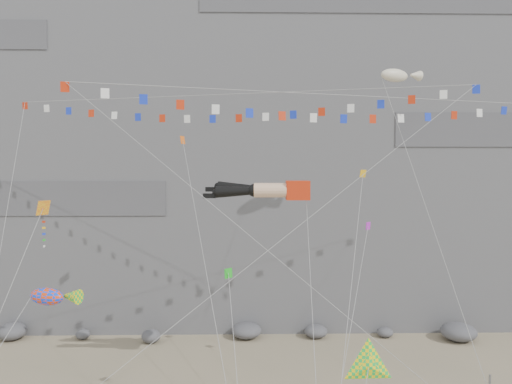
% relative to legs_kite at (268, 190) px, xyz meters
% --- Properties ---
extents(cliff, '(80.00, 28.00, 50.00)m').
position_rel_legs_kite_xyz_m(cliff, '(-1.35, 26.52, 11.84)').
color(cliff, slate).
rests_on(cliff, ground).
extents(talus_boulders, '(60.00, 3.00, 1.20)m').
position_rel_legs_kite_xyz_m(talus_boulders, '(-1.35, 11.52, -12.56)').
color(talus_boulders, '#57585C').
rests_on(talus_boulders, ground).
extents(legs_kite, '(6.58, 13.93, 18.24)m').
position_rel_legs_kite_xyz_m(legs_kite, '(0.00, 0.00, 0.00)').
color(legs_kite, red).
rests_on(legs_kite, ground).
extents(flag_banner_upper, '(31.29, 17.58, 26.21)m').
position_rel_legs_kite_xyz_m(flag_banner_upper, '(-2.82, 3.99, 6.50)').
color(flag_banner_upper, red).
rests_on(flag_banner_upper, ground).
extents(flag_banner_lower, '(29.48, 11.15, 21.98)m').
position_rel_legs_kite_xyz_m(flag_banner_lower, '(3.74, -0.02, 5.90)').
color(flag_banner_lower, red).
rests_on(flag_banner_lower, ground).
extents(harlequin_kite, '(3.02, 9.31, 14.92)m').
position_rel_legs_kite_xyz_m(harlequin_kite, '(-13.02, -2.15, -0.97)').
color(harlequin_kite, red).
rests_on(harlequin_kite, ground).
extents(fish_windsock, '(5.89, 6.71, 10.22)m').
position_rel_legs_kite_xyz_m(fish_windsock, '(-12.20, -3.91, -5.62)').
color(fish_windsock, '#EA3C0B').
rests_on(fish_windsock, ground).
extents(delta_kite, '(4.33, 7.21, 9.03)m').
position_rel_legs_kite_xyz_m(delta_kite, '(4.40, -7.78, -8.05)').
color(delta_kite, yellow).
rests_on(delta_kite, ground).
extents(blimp_windsock, '(4.00, 14.51, 25.01)m').
position_rel_legs_kite_xyz_m(blimp_windsock, '(9.24, 4.78, 7.96)').
color(blimp_windsock, beige).
rests_on(blimp_windsock, ground).
extents(small_kite_a, '(5.26, 16.15, 23.05)m').
position_rel_legs_kite_xyz_m(small_kite_a, '(-5.64, 3.12, 3.02)').
color(small_kite_a, orange).
rests_on(small_kite_a, ground).
extents(small_kite_b, '(5.36, 11.83, 16.24)m').
position_rel_legs_kite_xyz_m(small_kite_b, '(6.38, 0.71, -2.54)').
color(small_kite_b, '#B621C4').
rests_on(small_kite_b, ground).
extents(small_kite_c, '(1.84, 9.92, 12.74)m').
position_rel_legs_kite_xyz_m(small_kite_c, '(-2.35, -3.93, -4.51)').
color(small_kite_c, green).
rests_on(small_kite_c, ground).
extents(small_kite_d, '(5.08, 13.74, 19.79)m').
position_rel_legs_kite_xyz_m(small_kite_d, '(5.98, 0.51, 0.72)').
color(small_kite_d, '#EBAA13').
rests_on(small_kite_d, ground).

